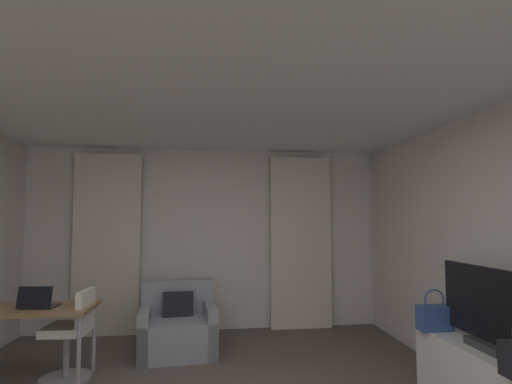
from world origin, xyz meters
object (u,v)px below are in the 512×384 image
object	(u,v)px
desk	(25,314)
laptop	(38,303)
desk_chair	(71,340)
armchair	(178,329)
tv_flatscreen	(489,311)
handbag_primary	(435,317)

from	to	relation	value
desk	laptop	xyz separation A→B (m)	(0.13, -0.05, 0.11)
desk	desk_chair	distance (m)	0.50
desk	desk_chair	xyz separation A→B (m)	(0.42, 0.02, -0.27)
armchair	laptop	distance (m)	1.56
armchair	desk_chair	xyz separation A→B (m)	(-0.99, -0.68, 0.11)
armchair	tv_flatscreen	xyz separation A→B (m)	(2.51, -1.97, 0.60)
tv_flatscreen	handbag_primary	bearing A→B (deg)	102.68
laptop	handbag_primary	xyz separation A→B (m)	(3.67, -0.69, -0.07)
armchair	handbag_primary	world-z (taller)	handbag_primary
laptop	handbag_primary	bearing A→B (deg)	-10.63
desk	laptop	bearing A→B (deg)	-19.13
laptop	tv_flatscreen	distance (m)	3.99
laptop	desk	bearing A→B (deg)	160.87
desk	laptop	distance (m)	0.18
handbag_primary	desk_chair	bearing A→B (deg)	167.42
tv_flatscreen	handbag_primary	world-z (taller)	tv_flatscreen
desk_chair	tv_flatscreen	xyz separation A→B (m)	(3.50, -1.29, 0.48)
armchair	handbag_primary	distance (m)	2.82
armchair	desk_chair	world-z (taller)	desk_chair
laptop	handbag_primary	distance (m)	3.73
desk_chair	handbag_primary	distance (m)	3.48
desk	laptop	size ratio (longest dim) A/B	3.71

